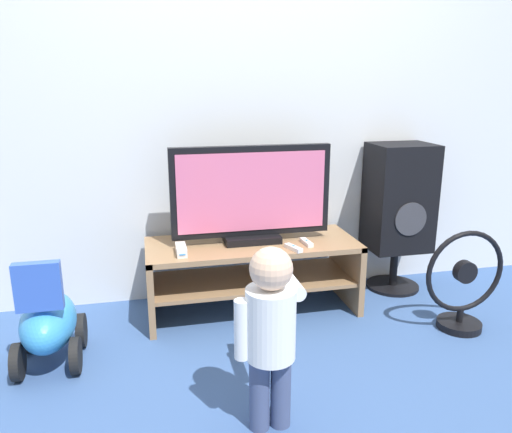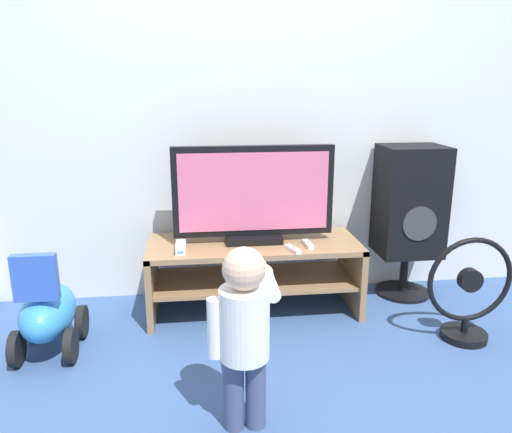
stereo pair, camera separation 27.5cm
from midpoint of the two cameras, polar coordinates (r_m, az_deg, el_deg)
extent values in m
plane|color=#38568C|center=(2.84, -2.17, -12.70)|extent=(16.00, 16.00, 0.00)
cube|color=silver|center=(3.07, -4.47, 14.66)|extent=(10.00, 0.06, 2.60)
cube|color=#93704C|center=(2.90, -3.15, -3.28)|extent=(1.22, 0.49, 0.03)
cube|color=#93704C|center=(2.97, -3.09, -7.27)|extent=(1.18, 0.45, 0.02)
cube|color=#93704C|center=(2.93, -14.67, -7.65)|extent=(0.04, 0.49, 0.42)
cube|color=#93704C|center=(3.11, 7.77, -5.93)|extent=(0.04, 0.49, 0.42)
cube|color=black|center=(2.91, -3.24, -2.48)|extent=(0.32, 0.20, 0.04)
cube|color=black|center=(2.84, -3.33, 2.89)|extent=(0.92, 0.05, 0.52)
cube|color=#D8668C|center=(2.81, -3.23, 2.77)|extent=(0.85, 0.01, 0.45)
cube|color=white|center=(2.75, -11.41, -3.80)|extent=(0.05, 0.16, 0.05)
cube|color=#3F8CE5|center=(2.67, -11.35, -4.35)|extent=(0.03, 0.00, 0.01)
cube|color=white|center=(2.85, 3.06, -3.02)|extent=(0.04, 0.13, 0.02)
cylinder|color=#337FD8|center=(2.85, 3.06, -2.77)|extent=(0.01, 0.01, 0.00)
cube|color=white|center=(2.76, 1.47, -3.66)|extent=(0.08, 0.13, 0.02)
cylinder|color=#337FD8|center=(2.76, 1.47, -3.40)|extent=(0.01, 0.01, 0.00)
cylinder|color=#3F4C72|center=(2.06, -3.67, -19.63)|extent=(0.08, 0.08, 0.31)
cylinder|color=#3F4C72|center=(2.07, -1.18, -19.36)|extent=(0.08, 0.08, 0.31)
cylinder|color=white|center=(1.91, -2.52, -12.23)|extent=(0.19, 0.19, 0.28)
sphere|color=beige|center=(1.82, -2.60, -6.05)|extent=(0.16, 0.16, 0.16)
cylinder|color=white|center=(1.90, -5.87, -12.83)|extent=(0.06, 0.06, 0.24)
cylinder|color=white|center=(1.99, -0.02, -7.67)|extent=(0.06, 0.24, 0.06)
sphere|color=beige|center=(2.10, -0.74, -6.44)|extent=(0.07, 0.07, 0.07)
cube|color=white|center=(2.13, -0.97, -6.05)|extent=(0.03, 0.13, 0.02)
cylinder|color=black|center=(3.44, 13.11, -7.75)|extent=(0.34, 0.34, 0.02)
cylinder|color=black|center=(3.39, 13.24, -5.75)|extent=(0.05, 0.05, 0.28)
cube|color=black|center=(3.25, 13.74, 2.13)|extent=(0.38, 0.31, 0.68)
cylinder|color=#38383D|center=(3.14, 14.92, -0.34)|extent=(0.21, 0.01, 0.21)
cylinder|color=black|center=(3.00, 19.73, -11.60)|extent=(0.24, 0.24, 0.04)
cylinder|color=black|center=(2.97, 19.84, -10.60)|extent=(0.04, 0.04, 0.08)
torus|color=black|center=(2.88, 20.29, -5.99)|extent=(0.46, 0.03, 0.46)
cylinder|color=black|center=(2.88, 20.29, -5.99)|extent=(0.12, 0.05, 0.12)
ellipsoid|color=#338CD1|center=(2.69, -25.42, -10.90)|extent=(0.25, 0.46, 0.25)
cube|color=blue|center=(2.49, -26.63, -7.22)|extent=(0.20, 0.05, 0.22)
cylinder|color=black|center=(2.88, -27.11, -12.09)|extent=(0.04, 0.17, 0.17)
cylinder|color=black|center=(2.83, -22.05, -12.02)|extent=(0.04, 0.17, 0.17)
cylinder|color=black|center=(2.67, -28.39, -14.50)|extent=(0.04, 0.17, 0.17)
cylinder|color=black|center=(2.61, -22.89, -14.51)|extent=(0.04, 0.17, 0.17)
camera|label=1|loc=(0.14, -92.86, -0.78)|focal=35.00mm
camera|label=2|loc=(0.14, 87.14, 0.78)|focal=35.00mm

